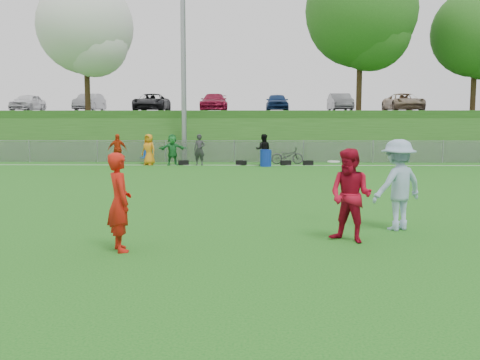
{
  "coord_description": "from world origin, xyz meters",
  "views": [
    {
      "loc": [
        1.02,
        -10.92,
        2.48
      ],
      "look_at": [
        0.77,
        0.5,
        1.18
      ],
      "focal_mm": 40.0,
      "sensor_mm": 36.0,
      "label": 1
    }
  ],
  "objects_px": {
    "recycling_bin": "(266,158)",
    "bicycle": "(287,156)",
    "player_red_left": "(119,202)",
    "player_red_center": "(351,196)",
    "frisbee": "(334,162)",
    "player_blue": "(398,185)"
  },
  "relations": [
    {
      "from": "player_red_center",
      "to": "frisbee",
      "type": "height_order",
      "value": "player_red_center"
    },
    {
      "from": "recycling_bin",
      "to": "bicycle",
      "type": "relative_size",
      "value": 0.5
    },
    {
      "from": "player_red_left",
      "to": "recycling_bin",
      "type": "relative_size",
      "value": 2.1
    },
    {
      "from": "frisbee",
      "to": "player_blue",
      "type": "bearing_deg",
      "value": -31.52
    },
    {
      "from": "player_blue",
      "to": "bicycle",
      "type": "relative_size",
      "value": 1.15
    },
    {
      "from": "frisbee",
      "to": "recycling_bin",
      "type": "distance_m",
      "value": 15.57
    },
    {
      "from": "recycling_bin",
      "to": "player_blue",
      "type": "bearing_deg",
      "value": -81.15
    },
    {
      "from": "player_red_center",
      "to": "frisbee",
      "type": "bearing_deg",
      "value": 127.83
    },
    {
      "from": "player_red_center",
      "to": "player_blue",
      "type": "xyz_separation_m",
      "value": [
        1.28,
        1.24,
        0.07
      ]
    },
    {
      "from": "player_red_center",
      "to": "player_red_left",
      "type": "bearing_deg",
      "value": -132.72
    },
    {
      "from": "frisbee",
      "to": "bicycle",
      "type": "xyz_separation_m",
      "value": [
        0.02,
        17.04,
        -1.01
      ]
    },
    {
      "from": "frisbee",
      "to": "recycling_bin",
      "type": "xyz_separation_m",
      "value": [
        -1.22,
        15.49,
        -1.03
      ]
    },
    {
      "from": "player_red_left",
      "to": "player_red_center",
      "type": "bearing_deg",
      "value": -106.28
    },
    {
      "from": "bicycle",
      "to": "recycling_bin",
      "type": "bearing_deg",
      "value": 135.14
    },
    {
      "from": "recycling_bin",
      "to": "player_red_center",
      "type": "bearing_deg",
      "value": -85.88
    },
    {
      "from": "recycling_bin",
      "to": "bicycle",
      "type": "bearing_deg",
      "value": 51.19
    },
    {
      "from": "player_red_left",
      "to": "bicycle",
      "type": "bearing_deg",
      "value": -39.55
    },
    {
      "from": "player_red_left",
      "to": "player_red_center",
      "type": "relative_size",
      "value": 0.98
    },
    {
      "from": "player_blue",
      "to": "player_red_left",
      "type": "bearing_deg",
      "value": -9.55
    },
    {
      "from": "recycling_bin",
      "to": "bicycle",
      "type": "distance_m",
      "value": 1.99
    },
    {
      "from": "player_red_left",
      "to": "bicycle",
      "type": "height_order",
      "value": "player_red_left"
    },
    {
      "from": "frisbee",
      "to": "bicycle",
      "type": "height_order",
      "value": "frisbee"
    }
  ]
}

